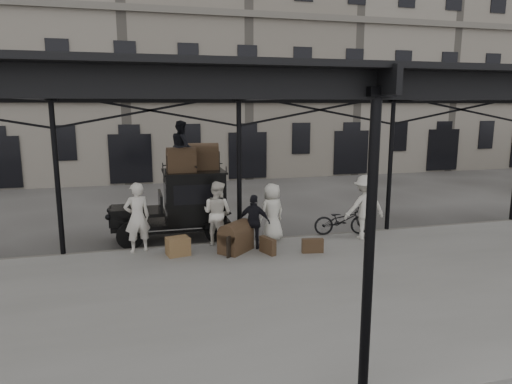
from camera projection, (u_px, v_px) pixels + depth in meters
ground at (257, 267)px, 11.98m from camera, size 120.00×120.00×0.00m
platform at (280, 295)px, 10.07m from camera, size 28.00×8.00×0.15m
canopy at (278, 85)px, 9.48m from camera, size 22.50×9.00×4.74m
building_frontage at (181, 58)px, 27.76m from camera, size 64.00×8.00×14.00m
taxi at (184, 202)px, 14.36m from camera, size 3.65×1.55×2.18m
porter_left at (137, 217)px, 12.61m from camera, size 0.81×0.64×1.97m
porter_midleft at (217, 213)px, 13.30m from camera, size 1.16×1.14×1.88m
porter_centre at (272, 212)px, 13.74m from camera, size 1.00×0.83×1.74m
porter_official at (254, 222)px, 12.94m from camera, size 0.99×0.77×1.56m
porter_right at (365, 207)px, 13.87m from camera, size 1.28×0.75×1.97m
bicycle at (342, 220)px, 14.40m from camera, size 1.85×0.90×0.93m
porter_roof at (182, 146)px, 13.93m from camera, size 0.64×0.79×1.56m
steamer_trunk_roof_near at (181, 162)px, 13.86m from camera, size 0.88×0.55×0.63m
steamer_trunk_roof_far at (203, 158)px, 14.47m from camera, size 1.00×0.67×0.70m
steamer_trunk_platform at (236, 239)px, 12.74m from camera, size 1.11×1.10×0.71m
wicker_hamper at (178, 246)px, 12.44m from camera, size 0.68×0.56×0.50m
suitcase_upright at (268, 246)px, 12.58m from camera, size 0.35×0.61×0.45m
suitcase_flat at (313, 246)px, 12.66m from camera, size 0.62×0.25×0.40m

